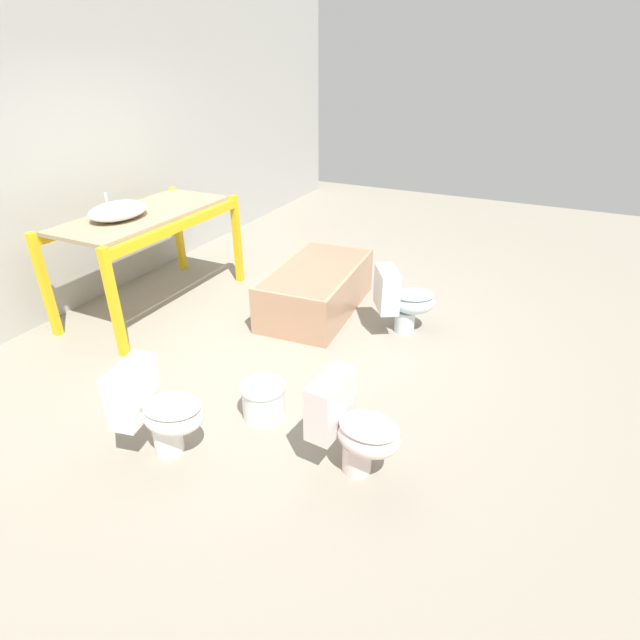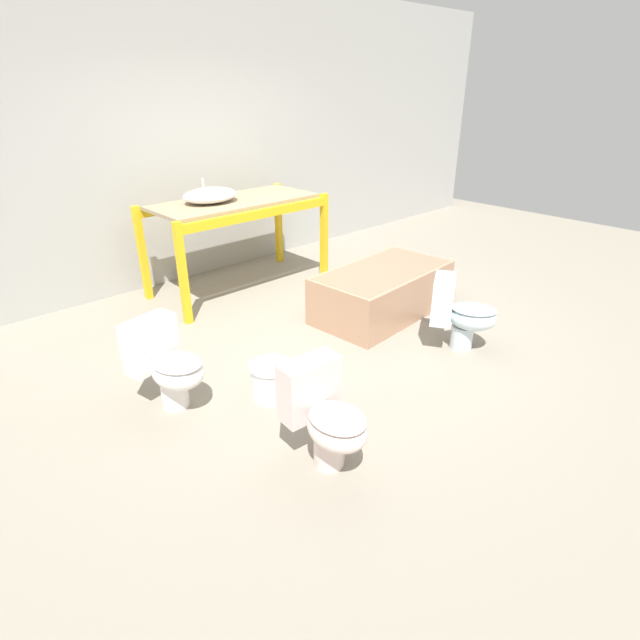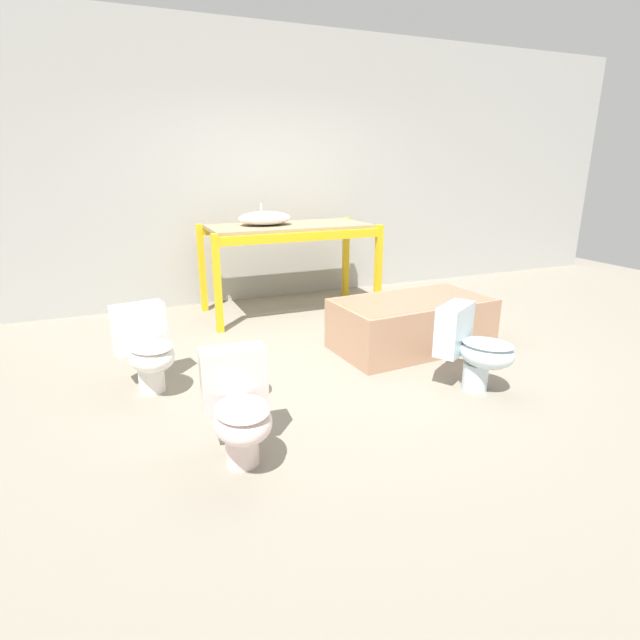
% 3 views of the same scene
% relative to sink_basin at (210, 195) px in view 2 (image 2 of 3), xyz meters
% --- Properties ---
extents(ground_plane, '(12.00, 12.00, 0.00)m').
position_rel_sink_basin_xyz_m(ground_plane, '(0.30, -1.56, -1.09)').
color(ground_plane, gray).
extents(warehouse_wall_rear, '(10.80, 0.08, 3.20)m').
position_rel_sink_basin_xyz_m(warehouse_wall_rear, '(0.30, 0.73, 0.51)').
color(warehouse_wall_rear, '#ADADA8').
rests_on(warehouse_wall_rear, ground_plane).
extents(shelving_rack, '(1.91, 0.92, 1.01)m').
position_rel_sink_basin_xyz_m(shelving_rack, '(0.26, -0.05, -0.22)').
color(shelving_rack, yellow).
rests_on(shelving_rack, ground_plane).
extents(sink_basin, '(0.59, 0.45, 0.23)m').
position_rel_sink_basin_xyz_m(sink_basin, '(0.00, 0.00, 0.00)').
color(sink_basin, white).
rests_on(sink_basin, shelving_rack).
extents(bathtub_main, '(1.49, 0.87, 0.47)m').
position_rel_sink_basin_xyz_m(bathtub_main, '(0.91, -1.63, -0.81)').
color(bathtub_main, tan).
rests_on(bathtub_main, ground_plane).
extents(toilet_near, '(0.59, 0.66, 0.64)m').
position_rel_sink_basin_xyz_m(toilet_near, '(0.84, -2.57, -0.74)').
color(toilet_near, silver).
rests_on(toilet_near, ground_plane).
extents(toilet_far, '(0.40, 0.58, 0.64)m').
position_rel_sink_basin_xyz_m(toilet_far, '(-1.04, -2.84, -0.74)').
color(toilet_far, silver).
rests_on(toilet_far, ground_plane).
extents(toilet_extra, '(0.46, 0.62, 0.64)m').
position_rel_sink_basin_xyz_m(toilet_extra, '(-1.45, -1.63, -0.74)').
color(toilet_extra, white).
rests_on(toilet_extra, ground_plane).
extents(bucket_white, '(0.33, 0.33, 0.27)m').
position_rel_sink_basin_xyz_m(bucket_white, '(-0.84, -2.06, -0.94)').
color(bucket_white, white).
rests_on(bucket_white, ground_plane).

